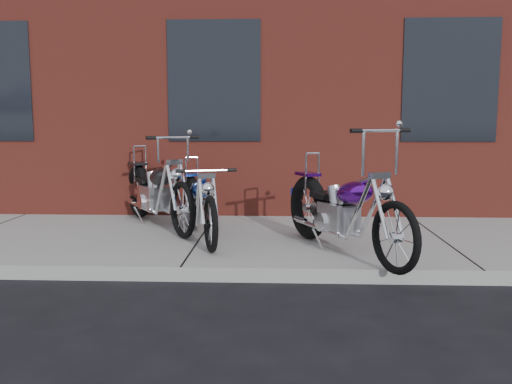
{
  "coord_description": "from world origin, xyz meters",
  "views": [
    {
      "loc": [
        0.98,
        -5.23,
        1.6
      ],
      "look_at": [
        0.72,
        0.8,
        0.81
      ],
      "focal_mm": 38.0,
      "sensor_mm": 36.0,
      "label": 1
    }
  ],
  "objects": [
    {
      "name": "chopper_third",
      "position": [
        -0.71,
        2.14,
        0.6
      ],
      "size": [
        1.43,
        2.18,
        1.27
      ],
      "rotation": [
        0.0,
        0.0,
        -1.01
      ],
      "color": "black",
      "rests_on": "sidewalk"
    },
    {
      "name": "chopper_purple",
      "position": [
        1.69,
        0.68,
        0.59
      ],
      "size": [
        1.17,
        2.27,
        1.38
      ],
      "rotation": [
        0.0,
        0.0,
        -1.12
      ],
      "color": "black",
      "rests_on": "sidewalk"
    },
    {
      "name": "sidewalk",
      "position": [
        0.0,
        1.5,
        0.07
      ],
      "size": [
        22.0,
        3.0,
        0.15
      ],
      "primitive_type": "cube",
      "color": "gray",
      "rests_on": "ground"
    },
    {
      "name": "ground",
      "position": [
        0.0,
        0.0,
        0.0
      ],
      "size": [
        120.0,
        120.0,
        0.0
      ],
      "primitive_type": "plane",
      "color": "black",
      "rests_on": "ground"
    },
    {
      "name": "chopper_blue",
      "position": [
        -0.02,
        1.44,
        0.55
      ],
      "size": [
        0.81,
        2.16,
        0.97
      ],
      "rotation": [
        0.0,
        0.0,
        -1.27
      ],
      "color": "black",
      "rests_on": "sidewalk"
    },
    {
      "name": "building_brick",
      "position": [
        0.0,
        8.0,
        4.0
      ],
      "size": [
        22.0,
        10.0,
        8.0
      ],
      "primitive_type": "cube",
      "color": "maroon",
      "rests_on": "ground"
    }
  ]
}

